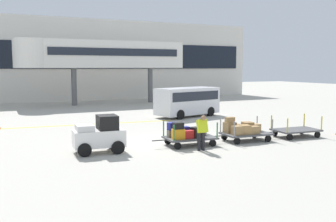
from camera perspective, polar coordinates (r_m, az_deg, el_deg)
The scene contains 10 objects.
ground_plane at distance 18.25m, azimuth 0.72°, elevation -4.74°, with size 120.00×120.00×0.00m, color #B2ADA0.
apron_lead_line at distance 24.27m, azimuth -15.25°, elevation -2.13°, with size 14.11×0.20×0.01m, color yellow.
terminal_building at distance 42.77m, azimuth -14.97°, elevation 7.46°, with size 44.77×2.51×8.78m.
jet_bridge at distance 37.32m, azimuth -10.68°, elevation 8.29°, with size 16.22×3.00×6.11m.
baggage_tug at distance 16.22m, azimuth -10.23°, elevation -3.57°, with size 2.18×1.37×1.58m.
baggage_cart_lead at distance 17.43m, azimuth 2.86°, elevation -3.46°, with size 3.05×1.58×1.15m.
baggage_cart_middle at distance 18.90m, azimuth 11.25°, elevation -2.80°, with size 3.05×1.58×1.17m.
baggage_cart_tail at distance 20.70m, azimuth 18.63°, elevation -2.76°, with size 3.05×1.58×1.10m.
baggage_handler at distance 16.35m, azimuth 5.10°, elevation -3.01°, with size 0.43×0.45×1.56m.
shuttle_van at distance 27.68m, azimuth 2.93°, elevation 1.71°, with size 5.11×2.99×2.10m.
Camera 1 is at (-7.91, -16.05, 3.59)m, focal length 40.62 mm.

